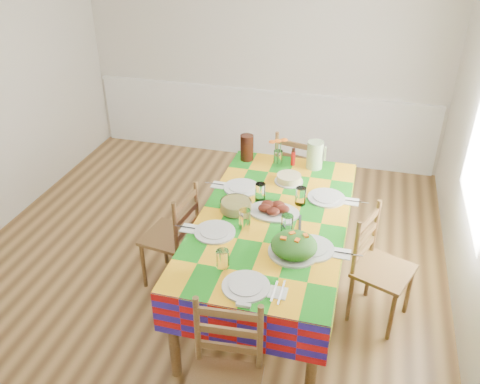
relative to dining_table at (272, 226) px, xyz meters
name	(u,v)px	position (x,y,z in m)	size (l,w,h in m)	color
room	(194,138)	(-0.71, 0.21, 0.60)	(4.58, 5.08, 2.78)	brown
wainscot	(261,122)	(-0.71, 2.69, -0.26)	(4.41, 0.06, 0.92)	white
dining_table	(272,226)	(0.00, 0.00, 0.00)	(1.16, 2.17, 0.84)	brown
setting_near_head	(238,277)	(-0.06, -0.82, 0.13)	(0.52, 0.35, 0.15)	silver
setting_left_near	(225,227)	(-0.31, -0.29, 0.13)	(0.57, 0.34, 0.15)	silver
setting_left_far	(247,189)	(-0.29, 0.31, 0.13)	(0.58, 0.34, 0.15)	silver
setting_right_near	(303,240)	(0.29, -0.30, 0.13)	(0.62, 0.36, 0.16)	silver
setting_right_far	(318,197)	(0.31, 0.33, 0.13)	(0.60, 0.34, 0.15)	silver
meat_platter	(273,209)	(-0.01, 0.05, 0.13)	(0.42, 0.30, 0.08)	silver
salad_platter	(294,246)	(0.24, -0.42, 0.15)	(0.37, 0.37, 0.16)	silver
pasta_bowl	(236,206)	(-0.31, 0.00, 0.14)	(0.26, 0.26, 0.09)	white
cake	(289,179)	(0.02, 0.58, 0.13)	(0.26, 0.26, 0.07)	silver
serving_utensils	(295,228)	(0.20, -0.12, 0.10)	(0.17, 0.37, 0.01)	black
flower_vase	(278,154)	(-0.14, 0.88, 0.21)	(0.17, 0.14, 0.28)	white
hot_sauce	(293,157)	(0.00, 0.92, 0.18)	(0.04, 0.04, 0.17)	red
green_pitcher	(315,155)	(0.20, 0.92, 0.23)	(0.15, 0.15, 0.26)	#AACC90
tea_pitcher	(247,148)	(-0.45, 0.91, 0.22)	(0.13, 0.13, 0.25)	black
name_card	(244,305)	(0.03, -1.05, 0.11)	(0.09, 0.03, 0.02)	silver
chair_near	(224,382)	(0.00, -1.37, -0.24)	(0.49, 0.47, 1.02)	brown
chair_far	(297,175)	(-0.01, 1.37, -0.25)	(0.53, 0.51, 1.00)	brown
chair_left	(174,237)	(-0.87, -0.01, -0.27)	(0.47, 0.49, 0.98)	brown
chair_right	(379,269)	(0.87, 0.02, -0.26)	(0.54, 0.55, 0.98)	brown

